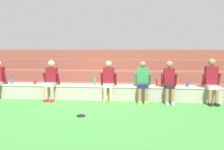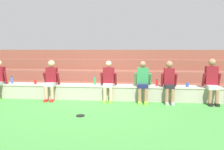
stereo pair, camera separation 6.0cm
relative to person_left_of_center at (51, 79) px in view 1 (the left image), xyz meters
The scene contains 14 objects.
ground_plane 1.58m from the person_left_of_center, ahead, with size 80.00×80.00×0.00m, color #428E3D.
stone_seating_wall 1.50m from the person_left_of_center, 11.69° to the left, with size 8.33×0.56×0.49m.
brick_bleachers 2.89m from the person_left_of_center, 60.93° to the left, with size 10.99×2.76×1.66m.
person_left_of_center is the anchor object (origin of this frame).
person_center 1.93m from the person_left_of_center, ahead, with size 0.53×0.48×1.33m.
person_right_of_center 3.03m from the person_left_of_center, ahead, with size 0.54×0.58×1.32m.
person_far_right 3.86m from the person_left_of_center, ahead, with size 0.50×0.52×1.34m.
person_rightmost_edge 5.15m from the person_left_of_center, ahead, with size 0.54×0.55×1.41m.
water_bottle_near_left 1.57m from the person_left_of_center, behind, with size 0.07×0.07×0.26m.
water_bottle_near_right 3.52m from the person_left_of_center, ahead, with size 0.07×0.07×0.22m.
water_bottle_mid_right 1.46m from the person_left_of_center, 13.51° to the left, with size 0.07×0.07×0.27m.
plastic_cup_right_end 0.75m from the person_left_of_center, 158.50° to the left, with size 0.08×0.08×0.13m, color red.
plastic_cup_middle 4.49m from the person_left_of_center, ahead, with size 0.09×0.09×0.13m, color blue.
frisbee 2.26m from the person_left_of_center, 49.49° to the right, with size 0.22×0.22×0.02m, color black.
Camera 1 is at (1.30, -7.02, 1.73)m, focal length 35.17 mm.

